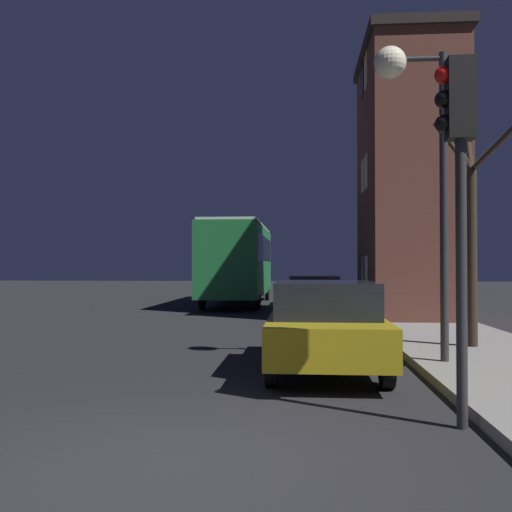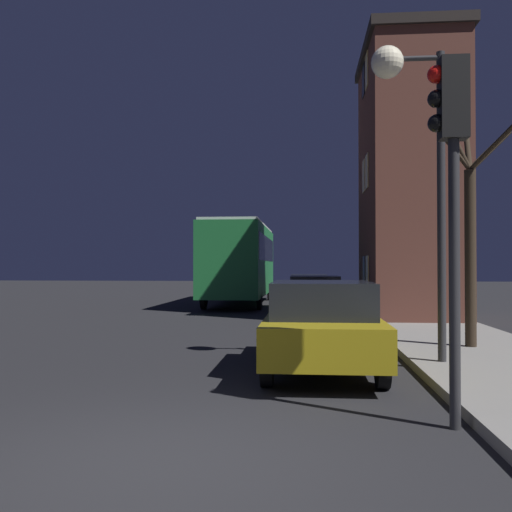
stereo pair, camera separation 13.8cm
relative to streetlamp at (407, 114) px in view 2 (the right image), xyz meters
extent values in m
plane|color=black|center=(-3.14, -4.86, -4.39)|extent=(120.00, 120.00, 0.00)
cube|color=brown|center=(1.66, 9.19, 0.04)|extent=(2.81, 5.16, 8.57)
cube|color=black|center=(1.66, 9.19, 4.47)|extent=(3.05, 5.40, 0.30)
cube|color=#F2D172|center=(0.24, 8.70, -2.84)|extent=(0.03, 0.70, 1.10)
cube|color=black|center=(0.24, 9.68, -2.84)|extent=(0.03, 0.70, 1.10)
cube|color=#F2D172|center=(0.24, 8.70, 0.44)|extent=(0.03, 0.70, 1.10)
cube|color=#F2D172|center=(0.24, 9.68, 0.44)|extent=(0.03, 0.70, 1.10)
cube|color=#F2D172|center=(0.24, 8.70, 3.72)|extent=(0.03, 0.70, 1.10)
cube|color=black|center=(0.24, 9.68, 3.72)|extent=(0.03, 0.70, 1.10)
cylinder|color=#28282B|center=(0.56, 0.00, -1.59)|extent=(0.14, 0.14, 5.30)
cylinder|color=#28282B|center=(0.11, 0.00, 0.95)|extent=(0.90, 0.09, 0.09)
sphere|color=#F4EAC6|center=(-0.34, 0.00, 0.90)|extent=(0.56, 0.56, 0.56)
cylinder|color=#28282B|center=(-0.13, -3.56, -2.81)|extent=(0.12, 0.12, 3.16)
cube|color=black|center=(-0.13, -3.56, -0.78)|extent=(0.30, 0.24, 0.90)
sphere|color=red|center=(-0.31, -3.56, -0.51)|extent=(0.20, 0.20, 0.20)
sphere|color=black|center=(-0.31, -3.56, -0.78)|extent=(0.20, 0.20, 0.20)
sphere|color=black|center=(-0.31, -3.56, -1.05)|extent=(0.20, 0.20, 0.20)
cylinder|color=#2D2319|center=(1.57, 1.88, -2.46)|extent=(0.22, 0.22, 3.57)
cylinder|color=#2D2319|center=(1.31, 1.81, -0.19)|extent=(0.64, 0.27, 1.03)
cylinder|color=#2D2319|center=(1.18, 1.76, -0.22)|extent=(0.88, 0.36, 0.98)
cylinder|color=#2D2319|center=(1.61, 2.21, -0.05)|extent=(0.20, 0.76, 1.30)
cylinder|color=#2D2319|center=(2.04, 2.14, -0.24)|extent=(1.07, 0.66, 0.97)
cylinder|color=#2D2319|center=(1.87, 1.38, -0.30)|extent=(0.71, 1.10, 0.82)
cube|color=#1E6B33|center=(-4.72, 16.11, -2.40)|extent=(2.45, 9.95, 3.03)
cube|color=black|center=(-4.72, 16.11, -1.85)|extent=(2.47, 9.16, 1.09)
cube|color=#B2B2B2|center=(-4.72, 16.11, -0.82)|extent=(2.32, 9.45, 0.12)
cylinder|color=black|center=(-3.59, 19.35, -3.91)|extent=(0.18, 0.96, 0.96)
cylinder|color=black|center=(-5.85, 19.35, -3.91)|extent=(0.18, 0.96, 0.96)
cylinder|color=black|center=(-3.59, 12.88, -3.91)|extent=(0.18, 0.96, 0.96)
cylinder|color=black|center=(-5.85, 12.88, -3.91)|extent=(0.18, 0.96, 0.96)
cube|color=olive|center=(-1.48, -0.11, -3.75)|extent=(1.85, 4.54, 0.60)
cube|color=black|center=(-1.48, -0.33, -3.17)|extent=(1.63, 2.36, 0.57)
cylinder|color=black|center=(-0.65, 1.37, -4.05)|extent=(0.18, 0.68, 0.68)
cylinder|color=black|center=(-2.32, 1.37, -4.05)|extent=(0.18, 0.68, 0.68)
cylinder|color=black|center=(-0.65, -1.58, -4.05)|extent=(0.18, 0.68, 0.68)
cylinder|color=black|center=(-2.32, -1.58, -4.05)|extent=(0.18, 0.68, 0.68)
cube|color=black|center=(-1.43, 9.57, -3.76)|extent=(1.84, 4.10, 0.56)
cube|color=black|center=(-1.43, 9.36, -3.22)|extent=(1.62, 2.13, 0.52)
cylinder|color=black|center=(-0.60, 10.90, -4.05)|extent=(0.18, 0.69, 0.69)
cylinder|color=black|center=(-2.26, 10.90, -4.05)|extent=(0.18, 0.69, 0.69)
cylinder|color=black|center=(-0.60, 8.24, -4.05)|extent=(0.18, 0.69, 0.69)
cylinder|color=black|center=(-2.26, 8.24, -4.05)|extent=(0.18, 0.69, 0.69)
cube|color=#B7BABF|center=(-1.58, 16.33, -3.80)|extent=(1.81, 3.96, 0.56)
cube|color=black|center=(-1.58, 16.13, -3.27)|extent=(1.59, 2.06, 0.50)
cylinder|color=black|center=(-0.77, 17.62, -4.08)|extent=(0.18, 0.61, 0.61)
cylinder|color=black|center=(-2.40, 17.62, -4.08)|extent=(0.18, 0.61, 0.61)
cylinder|color=black|center=(-0.77, 15.05, -4.08)|extent=(0.18, 0.61, 0.61)
cylinder|color=black|center=(-2.40, 15.05, -4.08)|extent=(0.18, 0.61, 0.61)
camera|label=1|loc=(-1.90, -9.95, -2.61)|focal=40.00mm
camera|label=2|loc=(-1.76, -9.94, -2.61)|focal=40.00mm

